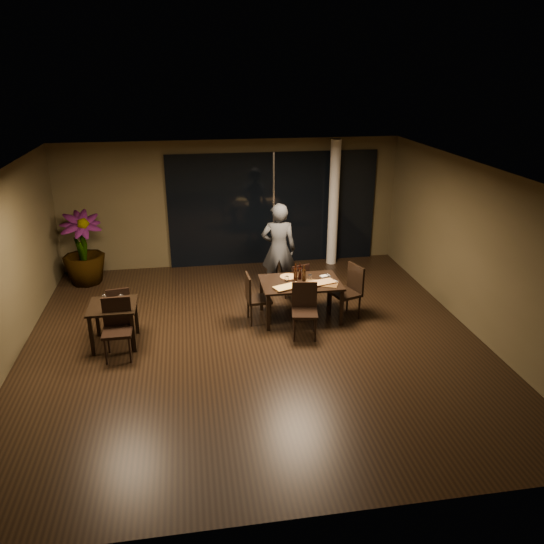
{
  "coord_description": "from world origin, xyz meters",
  "views": [
    {
      "loc": [
        -1.02,
        -8.26,
        4.59
      ],
      "look_at": [
        0.42,
        0.62,
        1.05
      ],
      "focal_mm": 35.0,
      "sensor_mm": 36.0,
      "label": 1
    }
  ],
  "objects_px": {
    "chair_main_left": "(254,296)",
    "diner": "(279,249)",
    "chair_side_near": "(117,325)",
    "chair_main_far": "(298,281)",
    "chair_main_near": "(304,307)",
    "bottle_a": "(295,272)",
    "main_table": "(300,285)",
    "chair_side_far": "(119,306)",
    "bottle_b": "(304,273)",
    "potted_plant": "(83,249)",
    "bottle_c": "(300,272)",
    "chair_main_right": "(350,289)",
    "side_table": "(113,311)"
  },
  "relations": [
    {
      "from": "chair_main_far",
      "to": "bottle_b",
      "type": "height_order",
      "value": "bottle_b"
    },
    {
      "from": "side_table",
      "to": "bottle_a",
      "type": "distance_m",
      "value": 3.37
    },
    {
      "from": "chair_main_far",
      "to": "bottle_b",
      "type": "bearing_deg",
      "value": 69.11
    },
    {
      "from": "potted_plant",
      "to": "main_table",
      "type": "bearing_deg",
      "value": -29.62
    },
    {
      "from": "chair_side_far",
      "to": "bottle_a",
      "type": "relative_size",
      "value": 2.64
    },
    {
      "from": "chair_main_left",
      "to": "bottle_b",
      "type": "relative_size",
      "value": 3.15
    },
    {
      "from": "chair_main_near",
      "to": "potted_plant",
      "type": "bearing_deg",
      "value": 153.36
    },
    {
      "from": "chair_main_left",
      "to": "side_table",
      "type": "bearing_deg",
      "value": 97.29
    },
    {
      "from": "chair_main_left",
      "to": "bottle_a",
      "type": "bearing_deg",
      "value": -85.59
    },
    {
      "from": "main_table",
      "to": "chair_main_near",
      "type": "bearing_deg",
      "value": -95.8
    },
    {
      "from": "side_table",
      "to": "chair_side_near",
      "type": "distance_m",
      "value": 0.43
    },
    {
      "from": "chair_main_right",
      "to": "bottle_b",
      "type": "xyz_separation_m",
      "value": [
        -0.88,
        0.12,
        0.32
      ]
    },
    {
      "from": "chair_main_left",
      "to": "diner",
      "type": "xyz_separation_m",
      "value": [
        0.68,
        1.27,
        0.45
      ]
    },
    {
      "from": "chair_main_far",
      "to": "chair_side_far",
      "type": "height_order",
      "value": "chair_side_far"
    },
    {
      "from": "chair_side_far",
      "to": "bottle_b",
      "type": "xyz_separation_m",
      "value": [
        3.43,
        0.04,
        0.41
      ]
    },
    {
      "from": "chair_main_left",
      "to": "chair_side_near",
      "type": "bearing_deg",
      "value": 106.82
    },
    {
      "from": "bottle_a",
      "to": "bottle_b",
      "type": "height_order",
      "value": "bottle_a"
    },
    {
      "from": "diner",
      "to": "bottle_a",
      "type": "relative_size",
      "value": 5.93
    },
    {
      "from": "chair_main_far",
      "to": "chair_main_left",
      "type": "relative_size",
      "value": 0.87
    },
    {
      "from": "chair_main_far",
      "to": "chair_side_near",
      "type": "relative_size",
      "value": 0.83
    },
    {
      "from": "chair_side_near",
      "to": "bottle_a",
      "type": "bearing_deg",
      "value": 16.48
    },
    {
      "from": "potted_plant",
      "to": "chair_main_near",
      "type": "bearing_deg",
      "value": -36.4
    },
    {
      "from": "bottle_a",
      "to": "bottle_b",
      "type": "relative_size",
      "value": 1.09
    },
    {
      "from": "chair_main_left",
      "to": "diner",
      "type": "bearing_deg",
      "value": -31.19
    },
    {
      "from": "side_table",
      "to": "bottle_c",
      "type": "bearing_deg",
      "value": 10.39
    },
    {
      "from": "chair_main_far",
      "to": "bottle_a",
      "type": "height_order",
      "value": "bottle_a"
    },
    {
      "from": "chair_side_near",
      "to": "diner",
      "type": "relative_size",
      "value": 0.51
    },
    {
      "from": "potted_plant",
      "to": "chair_side_far",
      "type": "bearing_deg",
      "value": -68.21
    },
    {
      "from": "chair_main_far",
      "to": "chair_main_near",
      "type": "relative_size",
      "value": 0.86
    },
    {
      "from": "side_table",
      "to": "chair_side_near",
      "type": "xyz_separation_m",
      "value": [
        0.11,
        -0.41,
        -0.06
      ]
    },
    {
      "from": "chair_main_far",
      "to": "chair_main_near",
      "type": "xyz_separation_m",
      "value": [
        -0.18,
        -1.41,
        0.08
      ]
    },
    {
      "from": "diner",
      "to": "bottle_a",
      "type": "distance_m",
      "value": 1.17
    },
    {
      "from": "chair_main_near",
      "to": "chair_main_left",
      "type": "relative_size",
      "value": 1.01
    },
    {
      "from": "main_table",
      "to": "bottle_b",
      "type": "relative_size",
      "value": 4.9
    },
    {
      "from": "main_table",
      "to": "bottle_b",
      "type": "height_order",
      "value": "bottle_b"
    },
    {
      "from": "chair_main_near",
      "to": "chair_side_near",
      "type": "bearing_deg",
      "value": -166.22
    },
    {
      "from": "chair_main_left",
      "to": "chair_main_far",
      "type": "bearing_deg",
      "value": -55.69
    },
    {
      "from": "chair_side_near",
      "to": "bottle_a",
      "type": "relative_size",
      "value": 3.04
    },
    {
      "from": "bottle_a",
      "to": "main_table",
      "type": "bearing_deg",
      "value": -37.0
    },
    {
      "from": "chair_main_far",
      "to": "bottle_c",
      "type": "xyz_separation_m",
      "value": [
        -0.1,
        -0.6,
        0.43
      ]
    },
    {
      "from": "diner",
      "to": "bottle_a",
      "type": "bearing_deg",
      "value": 103.98
    },
    {
      "from": "chair_main_near",
      "to": "chair_main_left",
      "type": "xyz_separation_m",
      "value": [
        -0.82,
        0.65,
        -0.01
      ]
    },
    {
      "from": "diner",
      "to": "main_table",
      "type": "bearing_deg",
      "value": 107.67
    },
    {
      "from": "diner",
      "to": "potted_plant",
      "type": "relative_size",
      "value": 1.22
    },
    {
      "from": "chair_main_near",
      "to": "chair_side_far",
      "type": "xyz_separation_m",
      "value": [
        -3.29,
        0.67,
        -0.05
      ]
    },
    {
      "from": "chair_side_near",
      "to": "diner",
      "type": "height_order",
      "value": "diner"
    },
    {
      "from": "chair_side_far",
      "to": "potted_plant",
      "type": "relative_size",
      "value": 0.54
    },
    {
      "from": "chair_main_near",
      "to": "bottle_b",
      "type": "bearing_deg",
      "value": 88.56
    },
    {
      "from": "bottle_b",
      "to": "main_table",
      "type": "bearing_deg",
      "value": -159.53
    },
    {
      "from": "bottle_c",
      "to": "chair_main_far",
      "type": "bearing_deg",
      "value": 80.63
    }
  ]
}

